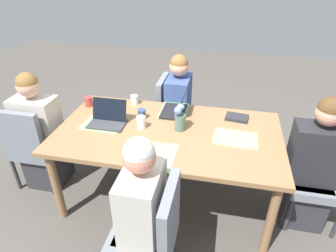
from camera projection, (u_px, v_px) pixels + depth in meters
name	position (u px, v px, depth m)	size (l,w,h in m)	color
ground_plane	(168.00, 195.00, 2.89)	(10.00, 10.00, 0.00)	#4C4742
dining_table	(168.00, 138.00, 2.54)	(1.93, 1.06, 0.75)	olive
chair_near_left_near	(152.00, 234.00, 1.89)	(0.44, 0.44, 0.90)	slate
person_near_left_near	(143.00, 222.00, 1.94)	(0.36, 0.40, 1.19)	#2D2D33
chair_head_left_left_mid	(32.00, 144.00, 2.78)	(0.44, 0.44, 0.90)	slate
person_head_left_left_mid	(42.00, 138.00, 2.82)	(0.40, 0.36, 1.19)	#2D2D33
chair_head_right_left_far	(316.00, 169.00, 2.46)	(0.44, 0.44, 0.90)	slate
person_head_right_left_far	(311.00, 171.00, 2.40)	(0.40, 0.36, 1.19)	#2D2D33
chair_far_right_near	(173.00, 112.00, 3.34)	(0.44, 0.44, 0.90)	slate
person_far_right_near	(178.00, 113.00, 3.26)	(0.36, 0.40, 1.19)	#2D2D33
flower_vase	(180.00, 118.00, 2.46)	(0.10, 0.13, 0.25)	#4C6B60
placemat_near_left_near	(158.00, 156.00, 2.19)	(0.36, 0.26, 0.00)	#7FAD70
placemat_head_left_left_mid	(103.00, 124.00, 2.59)	(0.36, 0.26, 0.00)	#7FAD70
placemat_head_right_left_far	(235.00, 139.00, 2.39)	(0.36, 0.26, 0.00)	#7FAD70
placemat_far_right_near	(174.00, 111.00, 2.81)	(0.36, 0.26, 0.00)	#7FAD70
laptop_far_right_near	(176.00, 108.00, 2.76)	(0.22, 0.32, 0.21)	black
laptop_head_left_left_mid	(108.00, 119.00, 2.59)	(0.32, 0.22, 0.21)	#38383D
coffee_mug_near_left	(141.00, 122.00, 2.52)	(0.08, 0.08, 0.11)	white
coffee_mug_near_right	(89.00, 101.00, 2.88)	(0.08, 0.08, 0.10)	#AD3D38
coffee_mug_centre_left	(142.00, 114.00, 2.67)	(0.07, 0.07, 0.09)	#33477A
coffee_mug_centre_right	(134.00, 100.00, 2.92)	(0.07, 0.07, 0.09)	white
book_red_cover	(237.00, 117.00, 2.67)	(0.20, 0.14, 0.03)	#28282D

